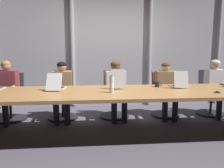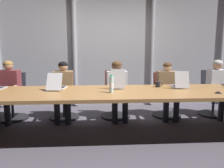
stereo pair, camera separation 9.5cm
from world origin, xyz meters
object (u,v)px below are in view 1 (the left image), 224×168
at_px(laptop_right_mid, 179,84).
at_px(person_center, 116,86).
at_px(laptop_left_mid, 57,86).
at_px(person_right_mid, 166,87).
at_px(office_chair_left_mid, 63,101).
at_px(water_bottle_primary, 112,85).
at_px(person_left_end, 6,88).
at_px(office_chair_left_end, 11,102).
at_px(office_chair_center, 114,100).
at_px(office_chair_right_mid, 165,99).
at_px(person_right_end, 216,84).
at_px(laptop_center, 117,84).
at_px(person_left_mid, 62,88).
at_px(conference_mic_left_side, 217,92).
at_px(office_chair_right_end, 210,98).
at_px(coffee_mug_near, 157,84).

bearing_deg(laptop_right_mid, person_center, 61.86).
distance_m(laptop_left_mid, person_right_mid, 2.20).
relative_size(laptop_right_mid, office_chair_left_mid, 0.42).
bearing_deg(water_bottle_primary, person_left_end, 152.29).
bearing_deg(office_chair_left_end, laptop_right_mid, 77.12).
bearing_deg(person_right_mid, office_chair_center, -96.54).
height_order(office_chair_right_mid, person_right_mid, person_right_mid).
bearing_deg(person_right_end, office_chair_right_mid, -102.14).
height_order(laptop_center, office_chair_right_mid, laptop_center).
xyz_separation_m(office_chair_left_mid, person_right_end, (3.17, -0.16, 0.32)).
bearing_deg(water_bottle_primary, person_left_mid, 130.89).
bearing_deg(laptop_center, office_chair_left_mid, 57.99).
distance_m(laptop_right_mid, person_center, 1.22).
relative_size(office_chair_right_mid, person_center, 0.78).
bearing_deg(conference_mic_left_side, person_left_mid, 154.94).
xyz_separation_m(person_right_end, conference_mic_left_side, (-0.65, -1.17, 0.09)).
bearing_deg(conference_mic_left_side, person_right_end, 60.93).
height_order(person_left_mid, water_bottle_primary, person_left_mid).
xyz_separation_m(office_chair_left_end, person_right_mid, (3.13, -0.16, 0.29)).
bearing_deg(person_right_mid, laptop_left_mid, -70.79).
xyz_separation_m(office_chair_left_end, office_chair_center, (2.08, 0.00, 0.01)).
height_order(person_left_end, water_bottle_primary, person_left_end).
height_order(office_chair_right_end, person_left_end, person_left_end).
distance_m(office_chair_right_mid, person_left_mid, 2.15).
relative_size(water_bottle_primary, coffee_mug_near, 2.16).
bearing_deg(office_chair_right_mid, coffee_mug_near, -35.65).
bearing_deg(coffee_mug_near, person_center, 139.42).
height_order(laptop_left_mid, laptop_right_mid, laptop_right_mid).
bearing_deg(person_left_mid, laptop_right_mid, 70.28).
bearing_deg(water_bottle_primary, conference_mic_left_side, -5.43).
bearing_deg(office_chair_left_end, laptop_center, 71.10).
xyz_separation_m(office_chair_right_end, water_bottle_primary, (-2.26, -1.18, 0.52)).
bearing_deg(office_chair_center, laptop_right_mid, 54.63).
xyz_separation_m(laptop_center, office_chair_right_end, (2.12, 0.76, -0.45)).
bearing_deg(person_left_mid, person_center, 87.45).
bearing_deg(conference_mic_left_side, water_bottle_primary, 174.57).
height_order(person_left_end, person_right_end, same).
bearing_deg(office_chair_center, office_chair_left_mid, -88.17).
bearing_deg(office_chair_right_end, laptop_right_mid, -43.90).
distance_m(office_chair_right_end, coffee_mug_near, 1.64).
xyz_separation_m(laptop_left_mid, coffee_mug_near, (1.74, 0.08, -0.01)).
bearing_deg(person_right_mid, office_chair_right_end, 100.95).
relative_size(laptop_left_mid, person_left_mid, 0.41).
height_order(water_bottle_primary, coffee_mug_near, water_bottle_primary).
bearing_deg(conference_mic_left_side, office_chair_left_end, 159.44).
height_order(office_chair_left_end, office_chair_left_mid, office_chair_left_mid).
bearing_deg(office_chair_left_mid, coffee_mug_near, 63.52).
bearing_deg(office_chair_left_mid, office_chair_right_end, 85.99).
xyz_separation_m(person_right_mid, coffee_mug_near, (-0.36, -0.56, 0.15)).
distance_m(person_center, person_right_mid, 1.03).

